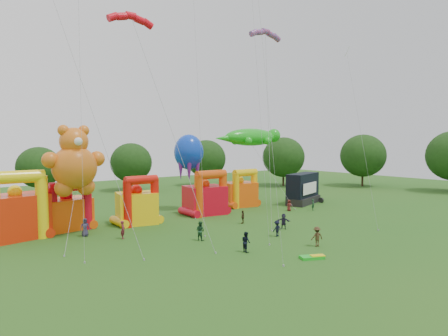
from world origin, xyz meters
TOP-DOWN VIEW (x-y plane):
  - ground at (0.00, 0.00)m, footprint 160.00×160.00m
  - tree_ring at (-1.22, 0.63)m, footprint 127.13×129.27m
  - bouncy_castle_0 at (-17.98, 28.08)m, footprint 6.38×5.50m
  - bouncy_castle_1 at (-12.53, 29.31)m, footprint 5.33×4.51m
  - bouncy_castle_2 at (-4.91, 27.11)m, footprint 5.25×4.57m
  - bouncy_castle_3 at (5.34, 27.26)m, footprint 5.73×4.88m
  - bouncy_castle_4 at (13.40, 29.48)m, footprint 5.48×4.80m
  - stage_trailer at (23.03, 25.32)m, footprint 8.03×5.03m
  - teddy_bear_kite at (-13.36, 24.43)m, footprint 6.91×10.27m
  - gecko_kite at (16.15, 27.14)m, footprint 13.05×9.51m
  - octopus_kite at (4.69, 30.14)m, footprint 5.19×8.31m
  - parafoil_kites at (-7.58, 17.32)m, footprint 29.61×13.22m
  - diamond_kites at (-0.94, 14.60)m, footprint 32.74×18.58m
  - folded_kite_bundle at (0.68, 4.78)m, footprint 2.23×1.74m
  - spectator_0 at (-12.08, 24.75)m, footprint 1.06×0.82m
  - spectator_1 at (-9.33, 21.32)m, footprint 0.72×0.82m
  - spectator_2 at (-3.38, 15.93)m, footprint 1.02×1.15m
  - spectator_3 at (3.95, 12.29)m, footprint 1.11×0.66m
  - spectator_4 at (5.38, 19.52)m, footprint 0.99×0.87m
  - spectator_5 at (7.12, 14.36)m, footprint 1.34×1.66m
  - spectator_6 at (16.26, 22.00)m, footprint 0.87×0.65m
  - spectator_7 at (19.41, 20.24)m, footprint 0.70×0.68m
  - spectator_8 at (-2.48, 9.86)m, footprint 0.85×1.01m
  - spectator_9 at (4.14, 7.14)m, footprint 1.39×1.04m

SIDE VIEW (x-z plane):
  - ground at x=0.00m, z-range 0.00..0.00m
  - folded_kite_bundle at x=0.68m, z-range -0.02..0.29m
  - spectator_4 at x=5.38m, z-range 0.00..1.60m
  - spectator_6 at x=16.26m, z-range 0.00..1.61m
  - spectator_7 at x=19.41m, z-range 0.00..1.61m
  - spectator_3 at x=3.95m, z-range 0.00..1.69m
  - spectator_5 at x=7.12m, z-range 0.00..1.77m
  - spectator_8 at x=-2.48m, z-range 0.00..1.86m
  - spectator_1 at x=-9.33m, z-range 0.00..1.88m
  - spectator_9 at x=4.14m, z-range 0.00..1.91m
  - spectator_0 at x=-12.08m, z-range 0.00..1.93m
  - spectator_2 at x=-3.38m, z-range 0.00..1.96m
  - bouncy_castle_1 at x=-12.53m, z-range -0.66..4.94m
  - bouncy_castle_4 at x=13.40m, z-range -0.68..5.12m
  - bouncy_castle_2 at x=-4.91m, z-range -0.70..5.28m
  - bouncy_castle_3 at x=5.34m, z-range -0.74..5.41m
  - stage_trailer at x=23.03m, z-range -0.09..4.82m
  - bouncy_castle_0 at x=-17.98m, z-range -0.87..6.28m
  - teddy_bear_kite at x=-13.36m, z-range -0.83..11.06m
  - octopus_kite at x=4.69m, z-range -0.17..10.93m
  - tree_ring at x=-1.22m, z-range 0.22..12.30m
  - gecko_kite at x=16.15m, z-range 1.00..13.11m
  - parafoil_kites at x=-7.58m, z-range -1.38..26.42m
  - diamond_kites at x=-0.94m, z-range -4.44..36.37m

